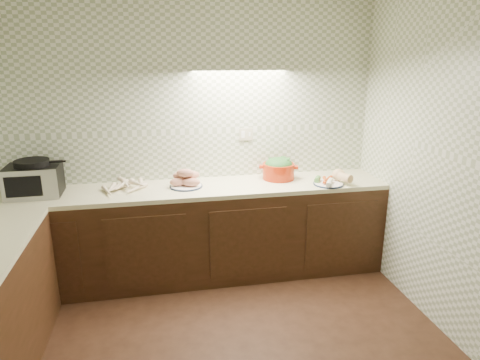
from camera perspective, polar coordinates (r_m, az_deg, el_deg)
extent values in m
cube|color=#94A281|center=(4.12, -6.71, 5.51)|extent=(3.60, 0.05, 2.60)
cube|color=#B9B596|center=(4.21, 0.79, 6.13)|extent=(0.13, 0.01, 0.12)
cube|color=black|center=(4.12, -5.98, -7.18)|extent=(3.60, 0.60, 0.86)
cube|color=beige|center=(3.96, -6.17, -1.22)|extent=(3.60, 0.60, 0.04)
cube|color=black|center=(4.09, -25.75, -0.05)|extent=(0.45, 0.34, 0.26)
cube|color=#98999D|center=(3.93, -26.29, -0.75)|extent=(0.44, 0.02, 0.26)
cube|color=black|center=(3.93, -26.29, -0.75)|extent=(0.29, 0.01, 0.18)
cylinder|color=black|center=(4.05, -26.03, 2.07)|extent=(0.29, 0.29, 0.05)
cone|color=beige|center=(3.93, -15.66, -1.30)|extent=(0.12, 0.20, 0.04)
cone|color=beige|center=(4.05, -16.03, -0.70)|extent=(0.06, 0.25, 0.06)
cone|color=beige|center=(3.97, -15.06, -0.96)|extent=(0.11, 0.23, 0.05)
cone|color=beige|center=(3.91, -15.55, -1.25)|extent=(0.08, 0.23, 0.06)
cone|color=beige|center=(4.00, -16.60, -1.03)|extent=(0.06, 0.23, 0.05)
cone|color=beige|center=(4.00, -15.00, -0.85)|extent=(0.17, 0.25, 0.05)
cone|color=beige|center=(3.99, -14.05, -0.88)|extent=(0.22, 0.16, 0.05)
cone|color=beige|center=(3.98, -15.85, -0.72)|extent=(0.08, 0.23, 0.05)
cone|color=beige|center=(4.08, -13.39, -0.12)|extent=(0.17, 0.19, 0.06)
cone|color=beige|center=(4.02, -14.85, -0.50)|extent=(0.21, 0.22, 0.04)
cone|color=beige|center=(3.97, -16.62, -0.84)|extent=(0.08, 0.27, 0.05)
cylinder|color=#131E39|center=(3.97, -7.20, -0.83)|extent=(0.30, 0.30, 0.01)
cylinder|color=white|center=(3.97, -7.20, -0.80)|extent=(0.28, 0.28, 0.02)
ellipsoid|color=tan|center=(3.95, -8.20, -0.23)|extent=(0.18, 0.13, 0.08)
ellipsoid|color=tan|center=(3.92, -6.53, -0.30)|extent=(0.18, 0.13, 0.08)
ellipsoid|color=tan|center=(4.01, -7.09, 0.07)|extent=(0.18, 0.13, 0.08)
ellipsoid|color=tan|center=(3.98, -7.78, 0.59)|extent=(0.18, 0.13, 0.08)
ellipsoid|color=tan|center=(3.98, -6.53, 0.61)|extent=(0.18, 0.13, 0.08)
ellipsoid|color=tan|center=(3.92, -7.29, 0.93)|extent=(0.18, 0.13, 0.08)
cylinder|color=black|center=(4.08, -7.60, -0.08)|extent=(0.14, 0.14, 0.05)
sphere|color=maroon|center=(4.07, -7.82, 0.49)|extent=(0.07, 0.07, 0.07)
sphere|color=silver|center=(4.08, -7.24, 0.42)|extent=(0.04, 0.04, 0.04)
cylinder|color=#A9250A|center=(4.19, 5.15, 1.18)|extent=(0.38, 0.38, 0.15)
cube|color=#A9250A|center=(4.17, 2.85, 1.80)|extent=(0.05, 0.07, 0.02)
cube|color=#A9250A|center=(4.18, 7.49, 1.70)|extent=(0.05, 0.07, 0.02)
ellipsoid|color=#316E2C|center=(4.17, 5.18, 1.99)|extent=(0.28, 0.28, 0.15)
cylinder|color=#131E39|center=(4.09, 11.71, -0.51)|extent=(0.28, 0.28, 0.01)
cylinder|color=white|center=(4.09, 11.71, -0.48)|extent=(0.27, 0.27, 0.02)
cone|color=#C94517|center=(4.12, 11.51, -0.01)|extent=(0.10, 0.16, 0.03)
cone|color=#C94517|center=(4.09, 11.14, -0.12)|extent=(0.13, 0.14, 0.03)
cone|color=#C94517|center=(4.09, 11.61, -0.13)|extent=(0.14, 0.14, 0.03)
cone|color=#C94517|center=(4.09, 10.98, 0.15)|extent=(0.07, 0.16, 0.03)
cone|color=#C94517|center=(4.08, 11.10, 0.12)|extent=(0.10, 0.16, 0.03)
cone|color=#C94517|center=(4.09, 11.35, 0.15)|extent=(0.09, 0.16, 0.03)
cylinder|color=white|center=(4.03, 11.83, -0.32)|extent=(0.13, 0.18, 0.04)
cylinder|color=#4C8336|center=(4.11, 10.28, 0.12)|extent=(0.10, 0.12, 0.05)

